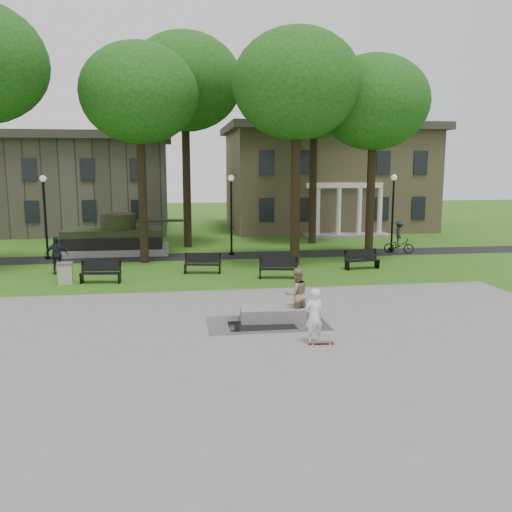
{
  "coord_description": "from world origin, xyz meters",
  "views": [
    {
      "loc": [
        -2.73,
        -19.46,
        5.22
      ],
      "look_at": [
        0.64,
        3.33,
        1.4
      ],
      "focal_mm": 38.0,
      "sensor_mm": 36.0,
      "label": 1
    }
  ],
  "objects": [
    {
      "name": "building_right",
      "position": [
        10.0,
        26.0,
        4.34
      ],
      "size": [
        17.0,
        12.0,
        8.6
      ],
      "color": "#9E8460",
      "rests_on": "ground"
    },
    {
      "name": "trash_bin",
      "position": [
        -7.72,
        5.4,
        0.49
      ],
      "size": [
        0.73,
        0.73,
        0.96
      ],
      "rotation": [
        0.0,
        0.0,
        0.12
      ],
      "color": "#BBAC9A",
      "rests_on": "ground"
    },
    {
      "name": "tree_3",
      "position": [
        8.0,
        9.5,
        8.6
      ],
      "size": [
        6.0,
        6.0,
        11.19
      ],
      "color": "black",
      "rests_on": "ground"
    },
    {
      "name": "footpath",
      "position": [
        0.0,
        12.0,
        0.01
      ],
      "size": [
        44.0,
        2.6,
        0.01
      ],
      "primitive_type": "cube",
      "color": "black",
      "rests_on": "ground"
    },
    {
      "name": "cyclist",
      "position": [
        10.62,
        11.43,
        0.81
      ],
      "size": [
        1.86,
        1.16,
        1.99
      ],
      "rotation": [
        0.0,
        0.0,
        1.23
      ],
      "color": "black",
      "rests_on": "ground"
    },
    {
      "name": "park_bench_2",
      "position": [
        1.97,
        5.21,
        0.52
      ],
      "size": [
        1.85,
        0.86,
        1.0
      ],
      "rotation": [
        0.0,
        0.0,
        -0.19
      ],
      "color": "black",
      "rests_on": "ground"
    },
    {
      "name": "plaza",
      "position": [
        0.0,
        -5.0,
        0.01
      ],
      "size": [
        22.0,
        16.0,
        0.02
      ],
      "primitive_type": "cube",
      "color": "gray",
      "rests_on": "ground"
    },
    {
      "name": "ground",
      "position": [
        0.0,
        0.0,
        0.0
      ],
      "size": [
        120.0,
        120.0,
        0.0
      ],
      "primitive_type": "plane",
      "color": "#2E5B15",
      "rests_on": "ground"
    },
    {
      "name": "skateboard",
      "position": [
        1.43,
        -4.52,
        0.06
      ],
      "size": [
        0.79,
        0.27,
        0.07
      ],
      "primitive_type": "cube",
      "rotation": [
        0.0,
        0.0,
        -0.09
      ],
      "color": "brown",
      "rests_on": "plaza"
    },
    {
      "name": "tree_2",
      "position": [
        3.5,
        8.5,
        9.32
      ],
      "size": [
        6.6,
        6.6,
        12.16
      ],
      "color": "black",
      "rests_on": "ground"
    },
    {
      "name": "skateboarder",
      "position": [
        1.24,
        -4.36,
        0.85
      ],
      "size": [
        0.7,
        0.56,
        1.66
      ],
      "primitive_type": "imported",
      "rotation": [
        0.0,
        0.0,
        3.45
      ],
      "color": "white",
      "rests_on": "plaza"
    },
    {
      "name": "tree_5",
      "position": [
        6.5,
        16.5,
        9.67
      ],
      "size": [
        6.4,
        6.4,
        12.44
      ],
      "color": "black",
      "rests_on": "ground"
    },
    {
      "name": "lamp_left",
      "position": [
        -10.0,
        12.3,
        2.79
      ],
      "size": [
        0.36,
        0.36,
        4.73
      ],
      "color": "black",
      "rests_on": "ground"
    },
    {
      "name": "tank_monument",
      "position": [
        -6.46,
        14.0,
        0.86
      ],
      "size": [
        7.45,
        3.4,
        2.4
      ],
      "color": "gray",
      "rests_on": "ground"
    },
    {
      "name": "friend_watching",
      "position": [
        1.27,
        -1.89,
        0.92
      ],
      "size": [
        1.01,
        0.86,
        1.81
      ],
      "primitive_type": "imported",
      "rotation": [
        0.0,
        0.0,
        3.36
      ],
      "color": "#997F63",
      "rests_on": "plaza"
    },
    {
      "name": "tree_4",
      "position": [
        -2.0,
        16.0,
        10.39
      ],
      "size": [
        7.2,
        7.2,
        13.5
      ],
      "color": "black",
      "rests_on": "ground"
    },
    {
      "name": "park_bench_1",
      "position": [
        -1.5,
        6.94,
        0.52
      ],
      "size": [
        1.85,
        0.81,
        1.0
      ],
      "rotation": [
        0.0,
        0.0,
        -0.16
      ],
      "color": "black",
      "rests_on": "ground"
    },
    {
      "name": "park_bench_0",
      "position": [
        -6.17,
        5.38,
        0.52
      ],
      "size": [
        1.84,
        0.73,
        1.0
      ],
      "rotation": [
        0.0,
        0.0,
        -0.12
      ],
      "color": "black",
      "rests_on": "ground"
    },
    {
      "name": "park_bench_3",
      "position": [
        6.68,
        6.91,
        0.52
      ],
      "size": [
        1.84,
        0.77,
        1.0
      ],
      "rotation": [
        0.0,
        0.0,
        0.14
      ],
      "color": "black",
      "rests_on": "ground"
    },
    {
      "name": "pedestrian_walker",
      "position": [
        -8.58,
        7.8,
        0.93
      ],
      "size": [
        1.16,
        0.67,
        1.86
      ],
      "primitive_type": "imported",
      "rotation": [
        0.0,
        0.0,
        0.21
      ],
      "color": "#20212B",
      "rests_on": "ground"
    },
    {
      "name": "building_left",
      "position": [
        -11.0,
        26.5,
        3.6
      ],
      "size": [
        15.0,
        10.0,
        7.2
      ],
      "primitive_type": "cube",
      "color": "#4C443D",
      "rests_on": "ground"
    },
    {
      "name": "lamp_right",
      "position": [
        10.5,
        12.3,
        2.79
      ],
      "size": [
        0.36,
        0.36,
        4.73
      ],
      "color": "black",
      "rests_on": "ground"
    },
    {
      "name": "tree_1",
      "position": [
        -4.5,
        10.5,
        8.95
      ],
      "size": [
        6.2,
        6.2,
        11.63
      ],
      "color": "black",
      "rests_on": "ground"
    },
    {
      "name": "concrete_block",
      "position": [
        0.46,
        -1.84,
        0.24
      ],
      "size": [
        2.26,
        1.14,
        0.45
      ],
      "primitive_type": "cube",
      "rotation": [
        0.0,
        0.0,
        -0.06
      ],
      "color": "gray",
      "rests_on": "plaza"
    },
    {
      "name": "lamp_mid",
      "position": [
        0.5,
        12.3,
        2.79
      ],
      "size": [
        0.36,
        0.36,
        4.73
      ],
      "color": "black",
      "rests_on": "ground"
    },
    {
      "name": "puddle",
      "position": [
        -0.0,
        -2.37,
        0.02
      ],
      "size": [
        2.2,
        1.2,
        0.0
      ],
      "primitive_type": "cube",
      "color": "black",
      "rests_on": "plaza"
    }
  ]
}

